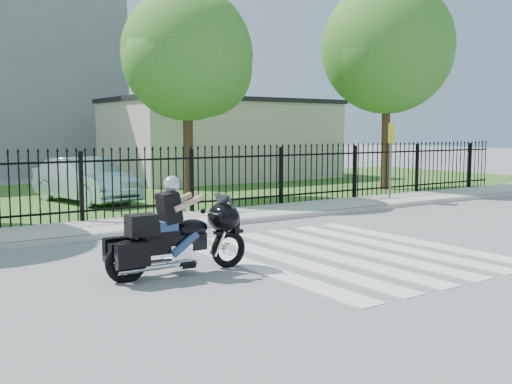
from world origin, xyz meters
TOP-DOWN VIEW (x-y plane):
  - ground at (0.00, 0.00)m, footprint 120.00×120.00m
  - crosswalk at (0.00, 0.00)m, footprint 5.00×5.50m
  - sidewalk at (0.00, 5.00)m, footprint 40.00×2.00m
  - curb at (0.00, 4.00)m, footprint 40.00×0.12m
  - grass_strip at (0.00, 12.00)m, footprint 40.00×12.00m
  - iron_fence at (0.00, 6.00)m, footprint 26.00×0.04m
  - tree_mid at (1.50, 9.00)m, footprint 4.20×4.20m
  - tree_right at (9.50, 8.00)m, footprint 5.00×5.00m
  - building_low at (7.00, 16.00)m, footprint 10.00×6.00m
  - building_low_roof at (7.00, 16.00)m, footprint 10.20×6.20m
  - motorcycle_rider at (-3.37, 0.30)m, footprint 2.46×0.76m
  - parked_car at (-1.46, 10.30)m, footprint 2.33×4.51m
  - traffic_sign at (6.61, 5.02)m, footprint 0.49×0.26m

SIDE VIEW (x-z plane):
  - ground at x=0.00m, z-range 0.00..0.00m
  - crosswalk at x=0.00m, z-range 0.00..0.01m
  - grass_strip at x=0.00m, z-range 0.00..0.02m
  - sidewalk at x=0.00m, z-range 0.00..0.12m
  - curb at x=0.00m, z-range 0.00..0.12m
  - motorcycle_rider at x=-3.37m, z-range -0.15..1.48m
  - parked_car at x=-1.46m, z-range 0.02..1.44m
  - iron_fence at x=0.00m, z-range 0.00..1.80m
  - building_low at x=7.00m, z-range 0.00..3.50m
  - traffic_sign at x=6.61m, z-range 0.63..3.02m
  - building_low_roof at x=7.00m, z-range 3.50..3.70m
  - tree_mid at x=1.50m, z-range 1.28..8.06m
  - tree_right at x=9.50m, z-range 1.44..9.34m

